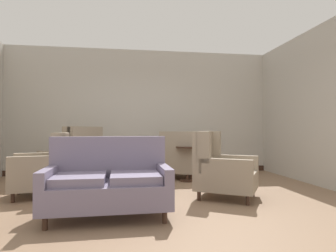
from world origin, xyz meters
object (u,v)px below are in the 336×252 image
at_px(armchair_beside_settee, 46,169).
at_px(side_table, 187,160).
at_px(coffee_table, 136,168).
at_px(porcelain_vase, 138,155).
at_px(armchair_near_sideboard, 74,160).
at_px(armchair_near_window, 221,170).
at_px(armchair_foreground_right, 180,158).
at_px(settee, 108,183).

relative_size(armchair_beside_settee, side_table, 1.41).
relative_size(coffee_table, side_table, 1.30).
relative_size(porcelain_vase, armchair_near_sideboard, 0.25).
relative_size(coffee_table, armchair_near_sideboard, 0.75).
bearing_deg(coffee_table, armchair_near_window, -25.79).
relative_size(armchair_near_window, armchair_near_sideboard, 0.92).
height_order(porcelain_vase, armchair_near_window, armchair_near_window).
relative_size(armchair_near_window, armchair_beside_settee, 1.13).
bearing_deg(armchair_beside_settee, porcelain_vase, 82.23).
height_order(coffee_table, armchair_near_window, armchair_near_window).
bearing_deg(armchair_foreground_right, armchair_beside_settee, 56.10).
height_order(settee, armchair_beside_settee, armchair_beside_settee).
bearing_deg(coffee_table, armchair_beside_settee, -175.99).
bearing_deg(porcelain_vase, armchair_near_sideboard, 141.47).
distance_m(settee, armchair_beside_settee, 1.59).
distance_m(armchair_near_window, armchair_beside_settee, 2.75).
height_order(armchair_near_sideboard, armchair_beside_settee, armchair_near_sideboard).
bearing_deg(side_table, porcelain_vase, -141.35).
height_order(armchair_near_window, armchair_foreground_right, armchair_near_window).
xyz_separation_m(coffee_table, armchair_foreground_right, (0.99, 1.17, 0.03)).
height_order(armchair_beside_settee, side_table, armchair_beside_settee).
height_order(coffee_table, porcelain_vase, porcelain_vase).
bearing_deg(armchair_foreground_right, porcelain_vase, 78.95).
xyz_separation_m(coffee_table, armchair_beside_settee, (-1.43, -0.10, 0.03)).
distance_m(settee, armchair_near_window, 1.80).
xyz_separation_m(porcelain_vase, armchair_beside_settee, (-1.46, -0.10, -0.19)).
distance_m(porcelain_vase, settee, 1.39).
height_order(coffee_table, armchair_beside_settee, armchair_beside_settee).
distance_m(armchair_near_window, side_table, 1.46).
bearing_deg(side_table, armchair_beside_settee, -159.51).
height_order(coffee_table, side_table, side_table).
bearing_deg(armchair_beside_settee, armchair_foreground_right, 105.92).
bearing_deg(armchair_beside_settee, armchair_near_window, 67.41).
xyz_separation_m(armchair_near_window, armchair_foreground_right, (-0.29, 1.79, 0.00)).
distance_m(armchair_foreground_right, side_table, 0.35).
bearing_deg(coffee_table, armchair_near_sideboard, 140.77).
height_order(settee, side_table, settee).
height_order(armchair_foreground_right, side_table, armchair_foreground_right).
bearing_deg(settee, armchair_beside_settee, 129.60).
distance_m(settee, side_table, 2.58).
distance_m(coffee_table, armchair_near_window, 1.41).
xyz_separation_m(armchair_near_sideboard, side_table, (2.24, -0.13, -0.03)).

